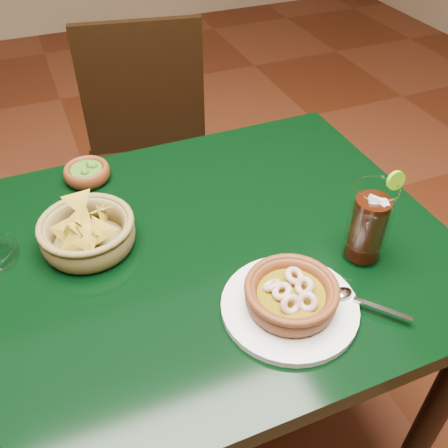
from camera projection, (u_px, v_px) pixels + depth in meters
name	position (u px, v px, depth m)	size (l,w,h in m)	color
ground	(178.00, 438.00, 1.48)	(7.00, 7.00, 0.00)	#471C0C
dining_table	(159.00, 292.00, 1.05)	(1.20, 0.80, 0.75)	black
dining_chair	(152.00, 158.00, 1.69)	(0.50, 0.50, 0.93)	black
shrimp_plate	(291.00, 298.00, 0.87)	(0.30, 0.24, 0.07)	silver
chip_basket	(88.00, 233.00, 0.99)	(0.22, 0.22, 0.13)	olive
guacamole_ramekin	(87.00, 172.00, 1.17)	(0.13, 0.13, 0.04)	#552610
cola_drink	(369.00, 224.00, 0.94)	(0.17, 0.17, 0.19)	white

